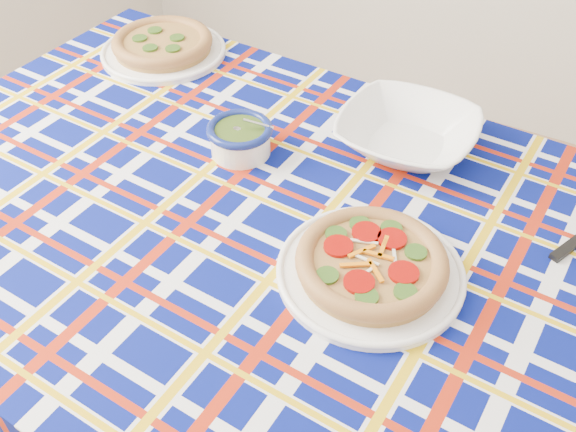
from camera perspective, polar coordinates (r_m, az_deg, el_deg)
The scene contains 6 objects.
dining_table at distance 1.16m, azimuth -1.13°, elevation -3.35°, with size 1.61×1.05×0.73m.
tablecloth at distance 1.14m, azimuth -1.15°, elevation -2.51°, with size 1.60×1.01×0.10m, color #050F64, non-canonical shape.
main_focaccia_plate at distance 1.01m, azimuth 7.44°, elevation -4.10°, with size 0.31×0.31×0.06m, color #A07138, non-canonical shape.
pesto_bowl at distance 1.24m, azimuth -4.28°, elevation 7.07°, with size 0.13×0.13×0.08m, color #24380F, non-canonical shape.
serving_bowl at distance 1.28m, azimuth 10.55°, elevation 7.23°, with size 0.27×0.27×0.07m, color white.
second_focaccia_plate at distance 1.60m, azimuth -11.09°, elevation 14.81°, with size 0.31×0.31×0.06m, color #A07138, non-canonical shape.
Camera 1 is at (0.03, -0.33, 1.50)m, focal length 40.00 mm.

